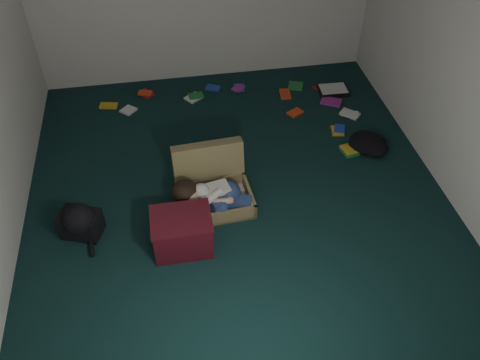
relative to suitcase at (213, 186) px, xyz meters
name	(u,v)px	position (x,y,z in m)	size (l,w,h in m)	color
floor	(237,196)	(0.23, -0.03, -0.15)	(4.50, 4.50, 0.00)	black
wall_front	(316,330)	(0.23, -2.28, 1.15)	(4.50, 4.50, 0.00)	silver
wall_right	(469,58)	(2.23, -0.03, 1.15)	(4.50, 4.50, 0.00)	silver
suitcase	(213,186)	(0.00, 0.00, 0.00)	(0.72, 0.71, 0.50)	olive
person	(211,196)	(-0.04, -0.17, 0.04)	(0.74, 0.35, 0.31)	silver
maroon_bin	(182,232)	(-0.34, -0.56, 0.03)	(0.51, 0.40, 0.35)	#490E18
backpack	(81,223)	(-1.22, -0.25, -0.02)	(0.43, 0.34, 0.26)	black
clothing_pile	(375,144)	(1.80, 0.42, -0.08)	(0.46, 0.37, 0.15)	black
paper_tray	(333,90)	(1.70, 1.57, -0.12)	(0.37, 0.28, 0.05)	black
book_scatter	(256,104)	(0.71, 1.46, -0.14)	(2.94, 1.71, 0.02)	gold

